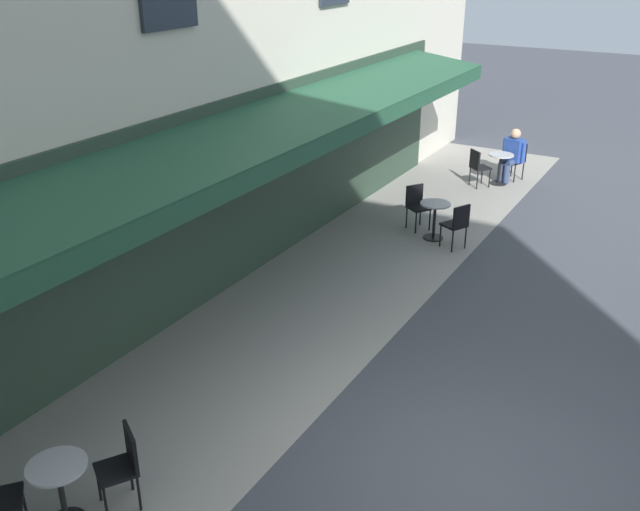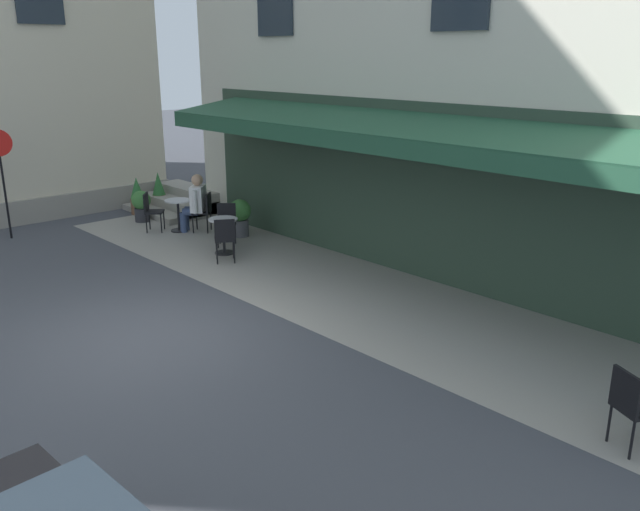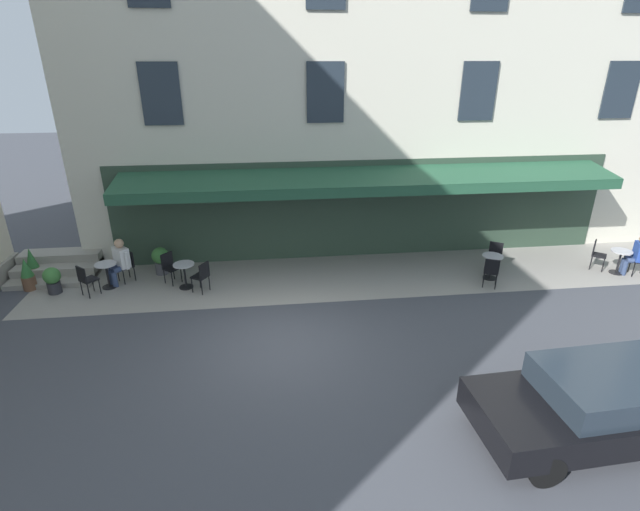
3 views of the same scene
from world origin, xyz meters
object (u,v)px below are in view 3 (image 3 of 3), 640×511
(cafe_chair_black_facing_street, at_px, (86,278))
(cafe_chair_black_back_row, at_px, (491,270))
(cafe_table_near_entrance, at_px, (620,258))
(cafe_chair_black_kerbside, at_px, (170,265))
(cafe_chair_black_by_window, at_px, (597,252))
(cafe_chair_black_corner_left, at_px, (127,263))
(cafe_table_streetside, at_px, (185,272))
(potted_plant_entrance_right, at_px, (27,274))
(potted_plant_under_sign, at_px, (161,259))
(seated_companion_in_blue, at_px, (637,254))
(cafe_chair_black_corner_right, at_px, (495,254))
(cafe_table_mid_terrace, at_px, (107,272))
(potted_plant_by_steps, at_px, (32,264))
(seated_patron_in_white, at_px, (119,260))
(cafe_table_far_end, at_px, (492,263))
(potted_plant_entrance_left, at_px, (52,279))
(parked_car_black, at_px, (602,403))
(cafe_chair_black_under_awning, at_px, (202,274))

(cafe_chair_black_facing_street, relative_size, cafe_chair_black_back_row, 1.00)
(cafe_table_near_entrance, xyz_separation_m, cafe_chair_black_kerbside, (13.55, -0.97, 0.06))
(cafe_chair_black_by_window, bearing_deg, cafe_chair_black_corner_left, -3.38)
(cafe_table_streetside, bearing_deg, potted_plant_entrance_right, -5.37)
(cafe_chair_black_corner_left, distance_m, cafe_chair_black_kerbside, 1.30)
(potted_plant_under_sign, bearing_deg, seated_companion_in_blue, 172.98)
(cafe_chair_black_back_row, height_order, cafe_chair_black_corner_right, same)
(cafe_table_near_entrance, height_order, cafe_table_mid_terrace, same)
(seated_companion_in_blue, distance_m, potted_plant_by_steps, 18.15)
(seated_patron_in_white, bearing_deg, cafe_chair_black_corner_right, 177.59)
(cafe_table_near_entrance, bearing_deg, cafe_table_far_end, -1.48)
(cafe_chair_black_corner_right, bearing_deg, cafe_table_streetside, 0.50)
(cafe_table_streetside, bearing_deg, cafe_table_near_entrance, 177.58)
(cafe_chair_black_facing_street, xyz_separation_m, potted_plant_entrance_left, (1.01, -0.30, -0.12))
(cafe_table_streetside, xyz_separation_m, parked_car_black, (-8.00, 6.72, 0.22))
(cafe_table_far_end, height_order, potted_plant_entrance_right, potted_plant_entrance_right)
(seated_companion_in_blue, height_order, potted_plant_under_sign, seated_companion_in_blue)
(cafe_table_near_entrance, distance_m, cafe_chair_black_kerbside, 13.58)
(seated_companion_in_blue, bearing_deg, cafe_table_near_entrance, -20.81)
(cafe_chair_black_under_awning, bearing_deg, cafe_chair_black_corner_right, -177.27)
(cafe_chair_black_facing_street, bearing_deg, seated_patron_in_white, -133.65)
(cafe_table_streetside, xyz_separation_m, seated_companion_in_blue, (-13.46, 0.70, 0.20))
(cafe_table_near_entrance, height_order, cafe_chair_black_back_row, cafe_chair_black_back_row)
(cafe_chair_black_facing_street, xyz_separation_m, cafe_chair_black_corner_left, (-0.88, -0.90, 0.00))
(cafe_chair_black_kerbside, height_order, potted_plant_under_sign, cafe_chair_black_kerbside)
(potted_plant_entrance_right, bearing_deg, cafe_chair_black_facing_street, 161.12)
(cafe_chair_black_back_row, relative_size, cafe_chair_black_corner_right, 1.00)
(potted_plant_entrance_left, distance_m, potted_plant_entrance_right, 0.86)
(seated_patron_in_white, relative_size, potted_plant_entrance_left, 1.76)
(cafe_chair_black_under_awning, xyz_separation_m, seated_companion_in_blue, (-12.93, 0.36, 0.15))
(cafe_table_near_entrance, height_order, potted_plant_entrance_left, potted_plant_entrance_left)
(cafe_chair_black_corner_right, xyz_separation_m, parked_car_black, (1.36, 6.81, 0.16))
(cafe_table_streetside, distance_m, potted_plant_entrance_right, 4.45)
(cafe_table_far_end, bearing_deg, parked_car_black, 80.83)
(cafe_table_mid_terrace, relative_size, cafe_chair_black_kerbside, 0.82)
(cafe_chair_black_by_window, distance_m, cafe_chair_black_under_awning, 12.05)
(cafe_table_far_end, distance_m, seated_companion_in_blue, 4.46)
(potted_plant_entrance_left, xyz_separation_m, parked_car_black, (-11.64, 6.82, 0.29))
(cafe_table_mid_terrace, height_order, seated_companion_in_blue, seated_companion_in_blue)
(cafe_table_near_entrance, distance_m, seated_companion_in_blue, 0.46)
(cafe_chair_black_back_row, relative_size, parked_car_black, 0.21)
(cafe_chair_black_corner_right, bearing_deg, parked_car_black, 78.71)
(cafe_table_far_end, relative_size, cafe_chair_black_corner_right, 0.82)
(cafe_table_mid_terrace, relative_size, cafe_table_streetside, 1.00)
(potted_plant_entrance_right, relative_size, potted_plant_by_steps, 0.97)
(potted_plant_under_sign, distance_m, potted_plant_entrance_right, 3.62)
(potted_plant_under_sign, height_order, potted_plant_entrance_right, potted_plant_entrance_right)
(cafe_chair_black_under_awning, bearing_deg, potted_plant_by_steps, -16.03)
(cafe_chair_black_kerbside, distance_m, seated_patron_in_white, 1.45)
(seated_patron_in_white, xyz_separation_m, seated_companion_in_blue, (-15.36, 1.26, -0.02))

